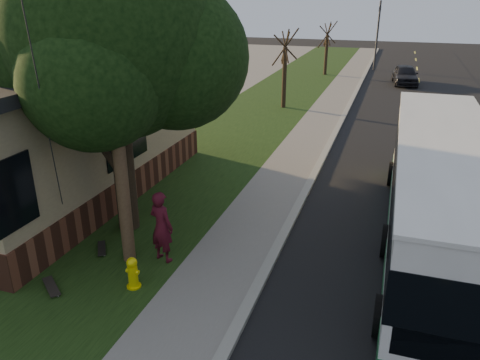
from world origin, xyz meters
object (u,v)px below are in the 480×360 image
bare_tree_near (285,70)px  skateboarder (162,227)px  fire_hydrant (133,273)px  skateboard_main (102,248)px  traffic_signal (378,31)px  skateboard_spare (51,287)px  transit_bus (440,191)px  utility_pole (110,70)px  leafy_tree (115,36)px  distant_car (405,75)px  bare_tree_far (326,49)px

bare_tree_near → skateboarder: bare_tree_near is taller
fire_hydrant → skateboard_main: bearing=144.5°
traffic_signal → skateboard_spare: traffic_signal is taller
transit_bus → fire_hydrant: bearing=-147.0°
bare_tree_near → skateboarder: (1.00, -16.76, -1.18)m
utility_pole → skateboard_spare: 4.89m
bare_tree_near → traffic_signal: traffic_signal is taller
skateboard_spare → transit_bus: bearing=30.7°
fire_hydrant → leafy_tree: size_ratio=0.09×
utility_pole → traffic_signal: (3.81, 33.01, -1.47)m
leafy_tree → transit_bus: bearing=10.6°
skateboard_main → distant_car: 27.84m
bare_tree_far → distant_car: size_ratio=1.02×
transit_bus → skateboard_main: (-7.94, -3.00, -1.44)m
leafy_tree → skateboard_spare: leafy_tree is taller
leafy_tree → skateboarder: 4.73m
fire_hydrant → skateboard_main: fire_hydrant is taller
skateboard_main → fire_hydrant: bearing=-35.5°
leafy_tree → utility_pole: bearing=-62.4°
fire_hydrant → traffic_signal: bearing=84.8°
traffic_signal → transit_bus: size_ratio=0.51×
transit_bus → skateboard_main: bearing=-159.3°
utility_pole → skateboarder: size_ratio=5.05×
leafy_tree → skateboard_spare: bearing=-91.9°
utility_pole → skateboard_spare: (-0.98, -1.64, -4.50)m
bare_tree_far → utility_pole: bearing=-90.6°
utility_pole → transit_bus: (7.06, 3.14, -3.07)m
transit_bus → skateboard_spare: bearing=-149.3°
leafy_tree → skateboard_main: 5.27m
bare_tree_near → transit_bus: 15.66m
traffic_signal → leafy_tree: bearing=-98.5°
bare_tree_far → skateboard_spare: bare_tree_far is taller
skateboard_main → skateboard_spare: bearing=-93.1°
bare_tree_near → transit_bus: bearing=-62.4°
utility_pole → leafy_tree: bearing=117.6°
skateboarder → skateboard_main: skateboarder is taller
fire_hydrant → skateboarder: size_ratio=0.41×
bare_tree_near → bare_tree_far: size_ratio=1.07×
bare_tree_far → leafy_tree: bearing=-92.5°
utility_pole → traffic_signal: bearing=83.4°
traffic_signal → bare_tree_near: bearing=-104.0°
fire_hydrant → skateboard_spare: (-1.68, -0.65, -0.30)m
bare_tree_far → transit_bus: 26.74m
traffic_signal → skateboard_spare: bearing=-97.9°
transit_bus → skateboarder: bearing=-155.2°
bare_tree_far → skateboarder: bearing=-89.0°
fire_hydrant → distant_car: (5.57, 28.03, 0.24)m
traffic_signal → distant_car: size_ratio=1.39×
bare_tree_far → skateboard_main: 28.95m
distant_car → skateboard_main: bearing=-111.0°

